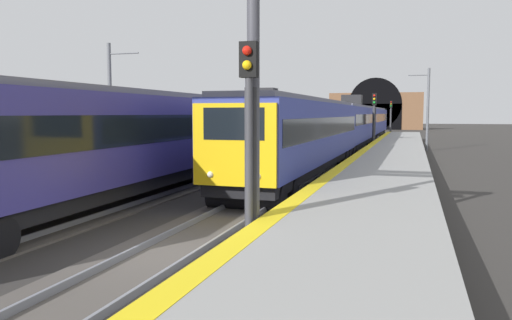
{
  "coord_description": "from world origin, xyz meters",
  "views": [
    {
      "loc": [
        -10.13,
        -5.24,
        3.22
      ],
      "look_at": [
        7.21,
        0.15,
        1.55
      ],
      "focal_mm": 35.63,
      "sensor_mm": 36.0,
      "label": 1
    }
  ],
  "objects": [
    {
      "name": "tunnel_portal",
      "position": [
        95.77,
        2.31,
        3.73
      ],
      "size": [
        2.67,
        18.52,
        10.37
      ],
      "color": "brown",
      "rests_on": "ground_plane"
    },
    {
      "name": "train_main_approaching",
      "position": [
        34.95,
        0.0,
        2.25
      ],
      "size": [
        60.83,
        2.96,
        4.83
      ],
      "rotation": [
        0.0,
        0.0,
        3.14
      ],
      "color": "navy",
      "rests_on": "ground_plane"
    },
    {
      "name": "platform_right",
      "position": [
        0.0,
        -3.99,
        0.46
      ],
      "size": [
        112.0,
        3.92,
        0.92
      ],
      "primitive_type": "cube",
      "color": "gray",
      "rests_on": "ground_plane"
    },
    {
      "name": "track_main_line",
      "position": [
        0.0,
        0.0,
        0.04
      ],
      "size": [
        160.0,
        3.04,
        0.21
      ],
      "color": "#4C4742",
      "rests_on": "ground_plane"
    },
    {
      "name": "train_adjacent_platform",
      "position": [
        23.51,
        4.62,
        2.32
      ],
      "size": [
        56.02,
        3.03,
        4.95
      ],
      "rotation": [
        0.0,
        0.0,
        3.16
      ],
      "color": "navy",
      "rests_on": "ground_plane"
    },
    {
      "name": "platform_right_edge_strip",
      "position": [
        0.0,
        -2.28,
        0.93
      ],
      "size": [
        112.0,
        0.5,
        0.01
      ],
      "primitive_type": "cube",
      "color": "yellow",
      "rests_on": "platform_right"
    },
    {
      "name": "track_adjacent_line",
      "position": [
        0.0,
        4.62,
        0.04
      ],
      "size": [
        160.0,
        2.75,
        0.21
      ],
      "color": "#4C4742",
      "rests_on": "ground_plane"
    },
    {
      "name": "catenary_mast_near",
      "position": [
        14.61,
        10.94,
        3.64
      ],
      "size": [
        0.22,
        1.95,
        7.09
      ],
      "color": "#595B60",
      "rests_on": "ground_plane"
    },
    {
      "name": "catenary_mast_far",
      "position": [
        36.19,
        -6.33,
        3.64
      ],
      "size": [
        0.22,
        1.79,
        7.11
      ],
      "color": "#595B60",
      "rests_on": "ground_plane"
    },
    {
      "name": "railway_signal_mid",
      "position": [
        35.67,
        -1.87,
        3.03
      ],
      "size": [
        0.39,
        0.38,
        4.98
      ],
      "rotation": [
        0.0,
        0.0,
        3.14
      ],
      "color": "#38383D",
      "rests_on": "ground_plane"
    },
    {
      "name": "ground_plane",
      "position": [
        0.0,
        0.0,
        0.0
      ],
      "size": [
        320.0,
        320.0,
        0.0
      ],
      "primitive_type": "plane",
      "color": "#302D2B"
    },
    {
      "name": "overhead_signal_gantry",
      "position": [
        0.64,
        2.31,
        5.45
      ],
      "size": [
        0.7,
        8.56,
        7.24
      ],
      "color": "#3F3F47",
      "rests_on": "ground_plane"
    },
    {
      "name": "railway_signal_far",
      "position": [
        69.43,
        -1.87,
        3.12
      ],
      "size": [
        0.39,
        0.38,
        5.14
      ],
      "rotation": [
        0.0,
        0.0,
        3.14
      ],
      "color": "#38383D",
      "rests_on": "ground_plane"
    },
    {
      "name": "railway_signal_near",
      "position": [
        0.22,
        -1.87,
        2.79
      ],
      "size": [
        0.39,
        0.38,
        4.73
      ],
      "rotation": [
        0.0,
        0.0,
        3.14
      ],
      "color": "#38383D",
      "rests_on": "ground_plane"
    }
  ]
}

